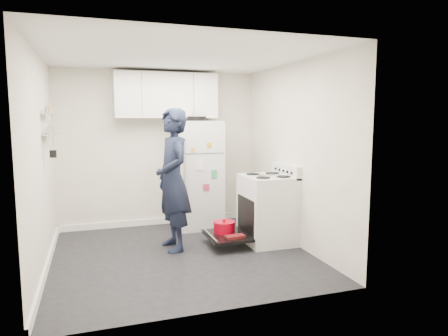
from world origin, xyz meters
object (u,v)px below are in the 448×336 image
object	(u,v)px
open_oven_door	(226,231)
person	(173,180)
refrigerator	(197,174)
electric_range	(267,210)

from	to	relation	value
open_oven_door	person	bearing A→B (deg)	174.60
open_oven_door	refrigerator	xyz separation A→B (m)	(-0.13, 1.05, 0.67)
open_oven_door	refrigerator	bearing A→B (deg)	97.19
electric_range	refrigerator	size ratio (longest dim) A/B	0.62
refrigerator	person	size ratio (longest dim) A/B	0.95
electric_range	refrigerator	xyz separation A→B (m)	(-0.72, 1.10, 0.39)
refrigerator	person	distance (m)	1.14
open_oven_door	refrigerator	distance (m)	1.25
electric_range	open_oven_door	xyz separation A→B (m)	(-0.59, 0.05, -0.27)
electric_range	refrigerator	world-z (taller)	refrigerator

